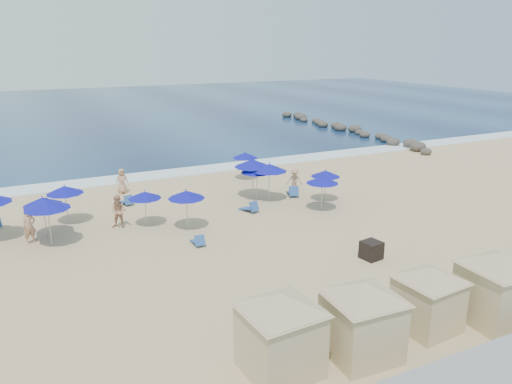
% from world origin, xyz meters
% --- Properties ---
extents(ground, '(160.00, 160.00, 0.00)m').
position_xyz_m(ground, '(0.00, 0.00, 0.00)').
color(ground, tan).
rests_on(ground, ground).
extents(ocean, '(160.00, 80.00, 0.06)m').
position_xyz_m(ocean, '(0.00, 55.00, 0.03)').
color(ocean, '#0D214B').
rests_on(ocean, ground).
extents(surf_line, '(160.00, 2.50, 0.08)m').
position_xyz_m(surf_line, '(0.00, 15.50, 0.04)').
color(surf_line, white).
rests_on(surf_line, ground).
extents(rock_jetty, '(2.56, 26.66, 0.96)m').
position_xyz_m(rock_jetty, '(24.01, 24.90, 0.36)').
color(rock_jetty, '#322C2A').
rests_on(rock_jetty, ground).
extents(trash_bin, '(0.95, 0.95, 0.84)m').
position_xyz_m(trash_bin, '(4.69, -3.67, 0.42)').
color(trash_bin, black).
rests_on(trash_bin, ground).
extents(cabana_0, '(4.57, 4.57, 2.88)m').
position_xyz_m(cabana_0, '(-3.11, -9.03, 1.65)').
color(cabana_0, '#C4B086').
rests_on(cabana_0, ground).
extents(cabana_1, '(4.48, 4.48, 2.81)m').
position_xyz_m(cabana_1, '(-0.41, -9.48, 1.61)').
color(cabana_1, '#C4B086').
rests_on(cabana_1, ground).
extents(cabana_2, '(4.07, 4.07, 2.56)m').
position_xyz_m(cabana_2, '(2.63, -9.21, 1.47)').
color(cabana_2, '#C4B086').
rests_on(cabana_2, ground).
extents(cabana_3, '(4.63, 4.63, 2.90)m').
position_xyz_m(cabana_3, '(5.17, -9.90, 1.66)').
color(cabana_3, '#C4B086').
rests_on(cabana_3, ground).
extents(umbrella_1, '(1.96, 1.96, 2.23)m').
position_xyz_m(umbrella_1, '(-8.62, 5.85, 1.94)').
color(umbrella_1, '#A5A8AD').
rests_on(umbrella_1, ground).
extents(umbrella_3, '(2.20, 2.20, 2.50)m').
position_xyz_m(umbrella_3, '(-8.49, 4.51, 2.17)').
color(umbrella_3, '#A5A8AD').
rests_on(umbrella_3, ground).
extents(umbrella_4, '(1.99, 1.99, 2.26)m').
position_xyz_m(umbrella_4, '(-7.39, 7.46, 1.96)').
color(umbrella_4, '#A5A8AD').
rests_on(umbrella_4, ground).
extents(umbrella_5, '(1.80, 1.80, 2.05)m').
position_xyz_m(umbrella_5, '(-3.59, 5.18, 1.78)').
color(umbrella_5, '#A5A8AD').
rests_on(umbrella_5, ground).
extents(umbrella_6, '(1.98, 1.98, 2.25)m').
position_xyz_m(umbrella_6, '(-1.73, 3.72, 1.95)').
color(umbrella_6, '#A5A8AD').
rests_on(umbrella_6, ground).
extents(umbrella_7, '(2.03, 2.03, 2.32)m').
position_xyz_m(umbrella_7, '(3.91, 6.78, 2.01)').
color(umbrella_7, '#A5A8AD').
rests_on(umbrella_7, ground).
extents(umbrella_8, '(2.21, 2.21, 2.52)m').
position_xyz_m(umbrella_8, '(4.52, 6.20, 2.18)').
color(umbrella_8, '#A5A8AD').
rests_on(umbrella_8, ground).
extents(umbrella_9, '(1.84, 1.84, 2.09)m').
position_xyz_m(umbrella_9, '(5.34, 11.52, 1.82)').
color(umbrella_9, '#A5A8AD').
rests_on(umbrella_9, ground).
extents(umbrella_10, '(1.84, 1.84, 2.09)m').
position_xyz_m(umbrella_10, '(7.63, 4.59, 1.81)').
color(umbrella_10, '#A5A8AD').
rests_on(umbrella_10, ground).
extents(umbrella_11, '(1.93, 1.93, 2.19)m').
position_xyz_m(umbrella_11, '(6.45, 3.16, 1.90)').
color(umbrella_11, '#A5A8AD').
rests_on(umbrella_11, ground).
extents(umbrella_12, '(2.34, 2.34, 2.66)m').
position_xyz_m(umbrella_12, '(3.87, 7.26, 2.31)').
color(umbrella_12, '#A5A8AD').
rests_on(umbrella_12, ground).
extents(beach_chair_2, '(0.81, 1.31, 0.67)m').
position_xyz_m(beach_chair_2, '(-3.74, 9.44, 0.23)').
color(beach_chair_2, '#284F95').
rests_on(beach_chair_2, ground).
extents(beach_chair_3, '(0.57, 1.16, 0.62)m').
position_xyz_m(beach_chair_3, '(-1.97, 1.41, 0.22)').
color(beach_chair_3, '#284F95').
rests_on(beach_chair_3, ground).
extents(beach_chair_4, '(0.90, 1.39, 0.71)m').
position_xyz_m(beach_chair_4, '(2.54, 4.84, 0.24)').
color(beach_chair_4, '#284F95').
rests_on(beach_chair_4, ground).
extents(beach_chair_5, '(1.06, 1.51, 0.76)m').
position_xyz_m(beach_chair_5, '(6.41, 6.46, 0.26)').
color(beach_chair_5, '#284F95').
rests_on(beach_chair_5, ground).
extents(beachgoer_0, '(0.76, 0.62, 1.78)m').
position_xyz_m(beachgoer_0, '(-9.39, 5.33, 0.89)').
color(beachgoer_0, tan).
rests_on(beachgoer_0, ground).
extents(beachgoer_1, '(1.11, 1.04, 1.82)m').
position_xyz_m(beachgoer_1, '(-4.95, 5.59, 0.91)').
color(beachgoer_1, tan).
rests_on(beachgoer_1, ground).
extents(beachgoer_2, '(1.22, 1.04, 1.64)m').
position_xyz_m(beachgoer_2, '(6.91, 7.13, 0.82)').
color(beachgoer_2, tan).
rests_on(beachgoer_2, ground).
extents(beachgoer_3, '(0.86, 0.59, 1.67)m').
position_xyz_m(beachgoer_3, '(-3.44, 12.02, 0.84)').
color(beachgoer_3, tan).
rests_on(beachgoer_3, ground).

